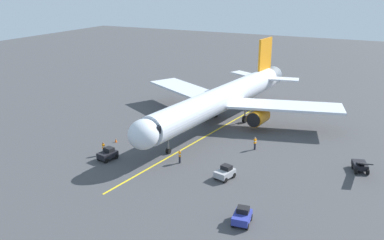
{
  "coord_description": "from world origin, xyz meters",
  "views": [
    {
      "loc": [
        -21.57,
        57.37,
        21.14
      ],
      "look_at": [
        2.44,
        9.02,
        3.0
      ],
      "focal_mm": 39.03,
      "sensor_mm": 36.0,
      "label": 1
    }
  ],
  "objects_px": {
    "ground_crew_wing_walker": "(255,143)",
    "ground_crew_loader": "(104,148)",
    "tug_near_nose": "(225,173)",
    "safety_cone_nose_left": "(143,134)",
    "airplane": "(222,99)",
    "tug_rear_apron": "(108,154)",
    "belt_loader_portside": "(361,165)",
    "tug_starboard_side": "(242,216)",
    "safety_cone_nose_right": "(116,140)",
    "ground_crew_marshaller": "(180,156)"
  },
  "relations": [
    {
      "from": "tug_near_nose",
      "to": "belt_loader_portside",
      "type": "bearing_deg",
      "value": -146.91
    },
    {
      "from": "tug_rear_apron",
      "to": "safety_cone_nose_right",
      "type": "relative_size",
      "value": 4.64
    },
    {
      "from": "ground_crew_wing_walker",
      "to": "ground_crew_loader",
      "type": "bearing_deg",
      "value": 31.59
    },
    {
      "from": "tug_near_nose",
      "to": "safety_cone_nose_left",
      "type": "bearing_deg",
      "value": -25.4
    },
    {
      "from": "ground_crew_wing_walker",
      "to": "safety_cone_nose_left",
      "type": "distance_m",
      "value": 16.09
    },
    {
      "from": "airplane",
      "to": "tug_starboard_side",
      "type": "bearing_deg",
      "value": 116.43
    },
    {
      "from": "tug_rear_apron",
      "to": "safety_cone_nose_left",
      "type": "height_order",
      "value": "tug_rear_apron"
    },
    {
      "from": "tug_starboard_side",
      "to": "tug_near_nose",
      "type": "bearing_deg",
      "value": -58.11
    },
    {
      "from": "ground_crew_marshaller",
      "to": "ground_crew_loader",
      "type": "xyz_separation_m",
      "value": [
        9.84,
        2.09,
        0.0
      ]
    },
    {
      "from": "airplane",
      "to": "tug_near_nose",
      "type": "xyz_separation_m",
      "value": [
        -7.48,
        17.01,
        -3.3
      ]
    },
    {
      "from": "safety_cone_nose_left",
      "to": "tug_rear_apron",
      "type": "bearing_deg",
      "value": 93.87
    },
    {
      "from": "tug_rear_apron",
      "to": "safety_cone_nose_right",
      "type": "distance_m",
      "value": 5.81
    },
    {
      "from": "ground_crew_loader",
      "to": "tug_starboard_side",
      "type": "distance_m",
      "value": 22.32
    },
    {
      "from": "airplane",
      "to": "tug_rear_apron",
      "type": "distance_m",
      "value": 20.35
    },
    {
      "from": "airplane",
      "to": "safety_cone_nose_right",
      "type": "distance_m",
      "value": 17.23
    },
    {
      "from": "belt_loader_portside",
      "to": "safety_cone_nose_left",
      "type": "height_order",
      "value": "belt_loader_portside"
    },
    {
      "from": "ground_crew_wing_walker",
      "to": "ground_crew_loader",
      "type": "height_order",
      "value": "same"
    },
    {
      "from": "safety_cone_nose_left",
      "to": "safety_cone_nose_right",
      "type": "xyz_separation_m",
      "value": [
        1.99,
        3.84,
        0.0
      ]
    },
    {
      "from": "ground_crew_loader",
      "to": "belt_loader_portside",
      "type": "distance_m",
      "value": 31.19
    },
    {
      "from": "tug_near_nose",
      "to": "tug_rear_apron",
      "type": "relative_size",
      "value": 1.01
    },
    {
      "from": "airplane",
      "to": "tug_rear_apron",
      "type": "xyz_separation_m",
      "value": [
        7.5,
        18.63,
        -3.3
      ]
    },
    {
      "from": "ground_crew_wing_walker",
      "to": "tug_starboard_side",
      "type": "height_order",
      "value": "ground_crew_wing_walker"
    },
    {
      "from": "belt_loader_portside",
      "to": "tug_rear_apron",
      "type": "height_order",
      "value": "belt_loader_portside"
    },
    {
      "from": "tug_rear_apron",
      "to": "safety_cone_nose_left",
      "type": "distance_m",
      "value": 9.06
    },
    {
      "from": "ground_crew_loader",
      "to": "tug_rear_apron",
      "type": "height_order",
      "value": "ground_crew_loader"
    },
    {
      "from": "airplane",
      "to": "belt_loader_portside",
      "type": "height_order",
      "value": "airplane"
    },
    {
      "from": "ground_crew_marshaller",
      "to": "ground_crew_loader",
      "type": "relative_size",
      "value": 1.0
    },
    {
      "from": "safety_cone_nose_left",
      "to": "ground_crew_wing_walker",
      "type": "bearing_deg",
      "value": -172.35
    },
    {
      "from": "ground_crew_marshaller",
      "to": "ground_crew_loader",
      "type": "distance_m",
      "value": 10.06
    },
    {
      "from": "airplane",
      "to": "ground_crew_loader",
      "type": "relative_size",
      "value": 23.58
    },
    {
      "from": "airplane",
      "to": "belt_loader_portside",
      "type": "xyz_separation_m",
      "value": [
        -20.89,
        8.28,
        -3.29
      ]
    },
    {
      "from": "belt_loader_portside",
      "to": "safety_cone_nose_right",
      "type": "height_order",
      "value": "belt_loader_portside"
    },
    {
      "from": "ground_crew_wing_walker",
      "to": "tug_rear_apron",
      "type": "xyz_separation_m",
      "value": [
        15.32,
        11.16,
        -0.18
      ]
    },
    {
      "from": "airplane",
      "to": "safety_cone_nose_left",
      "type": "bearing_deg",
      "value": 49.84
    },
    {
      "from": "ground_crew_marshaller",
      "to": "ground_crew_wing_walker",
      "type": "height_order",
      "value": "same"
    },
    {
      "from": "tug_near_nose",
      "to": "ground_crew_loader",
      "type": "bearing_deg",
      "value": 2.47
    },
    {
      "from": "ground_crew_loader",
      "to": "belt_loader_portside",
      "type": "relative_size",
      "value": 0.36
    },
    {
      "from": "ground_crew_wing_walker",
      "to": "tug_rear_apron",
      "type": "bearing_deg",
      "value": 36.08
    },
    {
      "from": "ground_crew_loader",
      "to": "safety_cone_nose_right",
      "type": "xyz_separation_m",
      "value": [
        1.25,
        -4.26,
        -0.61
      ]
    },
    {
      "from": "tug_rear_apron",
      "to": "safety_cone_nose_left",
      "type": "bearing_deg",
      "value": -86.13
    },
    {
      "from": "airplane",
      "to": "tug_starboard_side",
      "type": "relative_size",
      "value": 16.31
    },
    {
      "from": "tug_near_nose",
      "to": "safety_cone_nose_right",
      "type": "bearing_deg",
      "value": -11.45
    },
    {
      "from": "ground_crew_wing_walker",
      "to": "safety_cone_nose_right",
      "type": "xyz_separation_m",
      "value": [
        17.92,
        5.98,
        -0.61
      ]
    },
    {
      "from": "ground_crew_wing_walker",
      "to": "safety_cone_nose_left",
      "type": "relative_size",
      "value": 3.11
    },
    {
      "from": "ground_crew_loader",
      "to": "tug_rear_apron",
      "type": "xyz_separation_m",
      "value": [
        -1.35,
        0.92,
        -0.18
      ]
    },
    {
      "from": "tug_near_nose",
      "to": "tug_starboard_side",
      "type": "bearing_deg",
      "value": 121.89
    },
    {
      "from": "tug_near_nose",
      "to": "tug_starboard_side",
      "type": "relative_size",
      "value": 1.05
    },
    {
      "from": "airplane",
      "to": "tug_near_nose",
      "type": "bearing_deg",
      "value": 113.75
    },
    {
      "from": "ground_crew_wing_walker",
      "to": "tug_near_nose",
      "type": "bearing_deg",
      "value": 87.96
    },
    {
      "from": "belt_loader_portside",
      "to": "ground_crew_wing_walker",
      "type": "bearing_deg",
      "value": -3.55
    }
  ]
}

